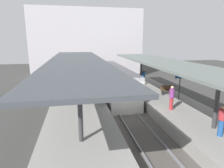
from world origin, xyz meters
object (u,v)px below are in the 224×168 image
at_px(platform_bench, 168,90).
at_px(passenger_far_end, 222,120).
at_px(commuter_train, 113,81).
at_px(passenger_near_bench, 172,97).
at_px(passenger_mid_platform, 143,77).
at_px(platform_sign, 180,81).

xyz_separation_m(platform_bench, passenger_far_end, (-1.09, -8.04, 0.43)).
relative_size(commuter_train, passenger_near_bench, 6.55).
relative_size(passenger_mid_platform, passenger_far_end, 1.02).
bearing_deg(passenger_mid_platform, platform_sign, -81.54).
relative_size(passenger_near_bench, passenger_mid_platform, 1.02).
distance_m(platform_bench, passenger_mid_platform, 4.46).
height_order(commuter_train, platform_bench, commuter_train).
height_order(platform_bench, passenger_mid_platform, passenger_mid_platform).
relative_size(platform_bench, passenger_mid_platform, 0.80).
distance_m(commuter_train, platform_bench, 5.75).
bearing_deg(passenger_near_bench, platform_bench, 66.20).
height_order(platform_bench, passenger_near_bench, passenger_near_bench).
bearing_deg(platform_sign, platform_bench, 92.70).
bearing_deg(platform_sign, commuter_train, 130.95).
xyz_separation_m(passenger_near_bench, passenger_mid_platform, (0.87, 8.22, -0.02)).
relative_size(platform_sign, passenger_mid_platform, 1.26).
bearing_deg(commuter_train, passenger_near_bench, -68.94).
distance_m(passenger_near_bench, passenger_mid_platform, 8.26).
distance_m(platform_bench, passenger_near_bench, 4.24).
height_order(platform_sign, passenger_far_end, platform_sign).
distance_m(commuter_train, platform_sign, 7.12).
height_order(commuter_train, passenger_mid_platform, commuter_train).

